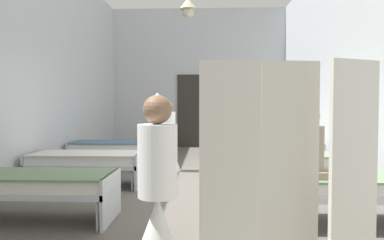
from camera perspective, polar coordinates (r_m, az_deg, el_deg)
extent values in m
cube|color=#59544C|center=(6.37, -0.21, -10.75)|extent=(6.30, 12.53, 0.10)
cube|color=silver|center=(12.30, 1.04, 6.52)|extent=(6.10, 0.20, 4.58)
cube|color=silver|center=(7.05, -25.31, 9.44)|extent=(0.20, 11.93, 4.58)
cube|color=silver|center=(6.82, 25.82, 9.68)|extent=(0.20, 11.93, 4.58)
cube|color=#2D2823|center=(12.15, 1.02, 1.42)|extent=(1.40, 0.06, 2.40)
cone|color=beige|center=(9.33, -0.61, 17.70)|extent=(0.44, 0.44, 0.28)
sphere|color=beige|center=(9.27, -0.61, 16.39)|extent=(0.28, 0.28, 0.28)
cylinder|color=#B7BCC1|center=(4.30, -14.53, -14.27)|extent=(0.03, 0.03, 0.34)
cylinder|color=#B7BCC1|center=(4.97, -12.07, -11.97)|extent=(0.03, 0.03, 0.34)
cube|color=#B7BCC1|center=(4.88, -23.26, -9.89)|extent=(1.90, 0.84, 0.07)
cube|color=#B7BCC1|center=(4.59, -12.48, -11.68)|extent=(0.04, 0.84, 0.57)
cube|color=silver|center=(4.86, -23.28, -8.68)|extent=(1.82, 0.78, 0.14)
cube|color=slate|center=(4.85, -23.30, -7.73)|extent=(1.86, 0.82, 0.02)
cylinder|color=#B7BCC1|center=(4.18, 11.66, -14.73)|extent=(0.03, 0.03, 0.34)
cylinder|color=#B7BCC1|center=(4.86, 10.25, -12.27)|extent=(0.03, 0.03, 0.34)
cube|color=#B7BCC1|center=(4.68, 21.69, -10.41)|extent=(1.90, 0.84, 0.07)
cube|color=#B7BCC1|center=(4.48, 10.13, -11.99)|extent=(0.04, 0.84, 0.57)
cube|color=silver|center=(4.66, 21.71, -9.15)|extent=(1.82, 0.78, 0.14)
cube|color=slate|center=(4.64, 21.73, -8.15)|extent=(1.86, 0.82, 0.02)
cylinder|color=#B7BCC1|center=(6.66, -24.28, -8.46)|extent=(0.03, 0.03, 0.34)
cylinder|color=#B7BCC1|center=(7.30, -21.73, -7.48)|extent=(0.03, 0.03, 0.34)
cylinder|color=#B7BCC1|center=(6.09, -9.28, -9.29)|extent=(0.03, 0.03, 0.34)
cylinder|color=#B7BCC1|center=(6.78, -8.04, -8.08)|extent=(0.03, 0.03, 0.34)
cube|color=#B7BCC1|center=(6.62, -16.10, -6.61)|extent=(1.90, 0.84, 0.07)
cube|color=#B7BCC1|center=(6.98, -23.41, -6.98)|extent=(0.04, 0.84, 0.57)
cube|color=#B7BCC1|center=(6.40, -8.10, -7.64)|extent=(0.04, 0.84, 0.57)
cube|color=white|center=(6.60, -16.11, -5.71)|extent=(1.82, 0.78, 0.14)
cube|color=beige|center=(6.59, -16.12, -5.00)|extent=(1.86, 0.82, 0.02)
cylinder|color=#B7BCC1|center=(6.01, 8.68, -9.45)|extent=(0.03, 0.03, 0.34)
cylinder|color=#B7BCC1|center=(6.71, 7.99, -8.20)|extent=(0.03, 0.03, 0.34)
cylinder|color=#B7BCC1|center=(6.43, 24.46, -8.84)|extent=(0.03, 0.03, 0.34)
cylinder|color=#B7BCC1|center=(7.09, 22.25, -7.77)|extent=(0.03, 0.03, 0.34)
cube|color=#B7BCC1|center=(6.47, 16.06, -6.82)|extent=(1.90, 0.84, 0.07)
cube|color=#B7BCC1|center=(6.33, 7.77, -7.76)|extent=(0.04, 0.84, 0.57)
cube|color=#B7BCC1|center=(6.76, 23.80, -7.28)|extent=(0.04, 0.84, 0.57)
cube|color=white|center=(6.45, 16.08, -5.90)|extent=(1.82, 0.78, 0.14)
cube|color=slate|center=(6.44, 16.08, -5.17)|extent=(1.86, 0.82, 0.02)
cylinder|color=#B7BCC1|center=(8.37, -18.42, -6.19)|extent=(0.03, 0.03, 0.34)
cylinder|color=#B7BCC1|center=(9.04, -16.80, -5.54)|extent=(0.03, 0.03, 0.34)
cylinder|color=#B7BCC1|center=(7.93, -6.50, -6.55)|extent=(0.03, 0.03, 0.34)
cylinder|color=#B7BCC1|center=(8.63, -5.77, -5.82)|extent=(0.03, 0.03, 0.34)
cube|color=#B7BCC1|center=(8.43, -12.01, -4.66)|extent=(1.90, 0.84, 0.07)
cube|color=#B7BCC1|center=(8.71, -17.96, -5.08)|extent=(0.04, 0.84, 0.57)
cube|color=#B7BCC1|center=(8.26, -5.71, -5.38)|extent=(0.04, 0.84, 0.57)
cube|color=white|center=(8.41, -12.01, -3.95)|extent=(1.82, 0.78, 0.14)
cube|color=slate|center=(8.41, -12.02, -3.39)|extent=(1.86, 0.82, 0.02)
cylinder|color=#B7BCC1|center=(7.87, 7.13, -6.63)|extent=(0.03, 0.03, 0.34)
cylinder|color=#B7BCC1|center=(8.58, 6.73, -5.88)|extent=(0.03, 0.03, 0.34)
cylinder|color=#B7BCC1|center=(8.20, 19.42, -6.38)|extent=(0.03, 0.03, 0.34)
cylinder|color=#B7BCC1|center=(8.88, 18.05, -5.70)|extent=(0.03, 0.03, 0.34)
cube|color=#B7BCC1|center=(8.31, 12.94, -4.77)|extent=(1.90, 0.84, 0.07)
cube|color=#B7BCC1|center=(8.20, 6.51, -5.44)|extent=(0.04, 0.84, 0.57)
cube|color=#B7BCC1|center=(8.54, 19.11, -5.24)|extent=(0.04, 0.84, 0.57)
cube|color=white|center=(8.30, 12.95, -4.05)|extent=(1.82, 0.78, 0.14)
cube|color=#9E9E93|center=(8.29, 12.95, -3.48)|extent=(1.86, 0.82, 0.02)
cylinder|color=white|center=(2.78, -5.38, -6.33)|extent=(0.30, 0.30, 0.55)
sphere|color=#846047|center=(2.75, -5.41, 1.63)|extent=(0.22, 0.22, 0.22)
cone|color=white|center=(2.75, -5.41, 3.23)|extent=(0.18, 0.18, 0.10)
cone|color=white|center=(7.82, -3.69, -5.34)|extent=(0.52, 0.52, 0.70)
cylinder|color=white|center=(7.76, -3.70, -0.76)|extent=(0.30, 0.30, 0.55)
sphere|color=#846047|center=(7.75, -3.70, 2.08)|extent=(0.22, 0.22, 0.22)
cone|color=white|center=(7.75, -3.71, 2.65)|extent=(0.18, 0.18, 0.10)
cone|color=white|center=(4.33, 6.84, -11.64)|extent=(0.52, 0.52, 0.70)
cylinder|color=white|center=(4.22, 6.88, -3.37)|extent=(0.30, 0.30, 0.55)
sphere|color=#846047|center=(4.20, 6.91, 1.86)|extent=(0.22, 0.22, 0.22)
cone|color=white|center=(4.20, 6.91, 2.91)|extent=(0.18, 0.18, 0.10)
cylinder|color=gray|center=(4.41, 17.85, -4.67)|extent=(0.32, 0.32, 0.58)
cube|color=gray|center=(4.45, 17.81, -7.87)|extent=(0.44, 0.44, 0.08)
sphere|color=beige|center=(4.38, 17.91, 0.53)|extent=(0.22, 0.22, 0.22)
cylinder|color=brown|center=(10.18, 2.66, -4.71)|extent=(0.41, 0.41, 0.29)
cylinder|color=brown|center=(10.15, 2.66, -3.33)|extent=(0.06, 0.06, 0.20)
cone|color=#3D7A42|center=(10.11, 2.66, -0.33)|extent=(0.45, 0.45, 0.86)
cube|color=silver|center=(2.57, 5.87, -9.89)|extent=(0.42, 0.09, 1.70)
cube|color=silver|center=(2.69, 14.89, -9.42)|extent=(0.42, 0.10, 1.70)
cube|color=silver|center=(2.75, 23.84, -9.25)|extent=(0.39, 0.21, 1.70)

